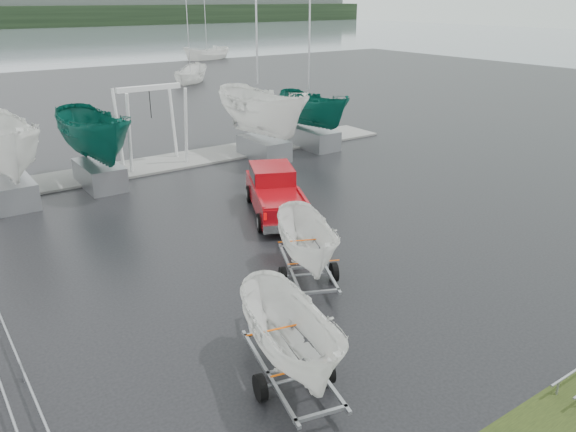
{
  "coord_description": "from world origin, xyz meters",
  "views": [
    {
      "loc": [
        -9.87,
        -14.14,
        8.18
      ],
      "look_at": [
        0.4,
        0.54,
        1.2
      ],
      "focal_mm": 35.0,
      "sensor_mm": 36.0,
      "label": 1
    }
  ],
  "objects_px": {
    "trailer_hitched": "(308,204)",
    "boat_hoist": "(151,115)",
    "pickup_truck": "(275,190)",
    "trailer_parked": "(291,284)"
  },
  "relations": [
    {
      "from": "pickup_truck",
      "to": "trailer_parked",
      "type": "relative_size",
      "value": 1.17
    },
    {
      "from": "trailer_hitched",
      "to": "boat_hoist",
      "type": "relative_size",
      "value": 1.13
    },
    {
      "from": "trailer_hitched",
      "to": "trailer_parked",
      "type": "xyz_separation_m",
      "value": [
        -3.33,
        -3.84,
        0.04
      ]
    },
    {
      "from": "pickup_truck",
      "to": "boat_hoist",
      "type": "bearing_deg",
      "value": 122.58
    },
    {
      "from": "pickup_truck",
      "to": "trailer_parked",
      "type": "xyz_separation_m",
      "value": [
        -5.84,
        -9.41,
        1.66
      ]
    },
    {
      "from": "pickup_truck",
      "to": "trailer_hitched",
      "type": "xyz_separation_m",
      "value": [
        -2.51,
        -5.57,
        1.61
      ]
    },
    {
      "from": "trailer_parked",
      "to": "boat_hoist",
      "type": "bearing_deg",
      "value": 89.58
    },
    {
      "from": "pickup_truck",
      "to": "trailer_hitched",
      "type": "height_order",
      "value": "trailer_hitched"
    },
    {
      "from": "pickup_truck",
      "to": "trailer_parked",
      "type": "height_order",
      "value": "trailer_parked"
    },
    {
      "from": "pickup_truck",
      "to": "trailer_hitched",
      "type": "bearing_deg",
      "value": -90.0
    }
  ]
}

